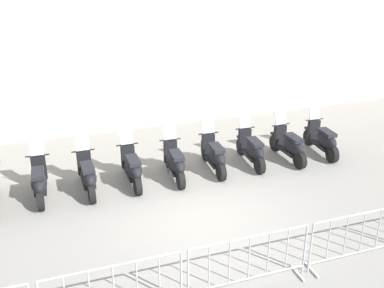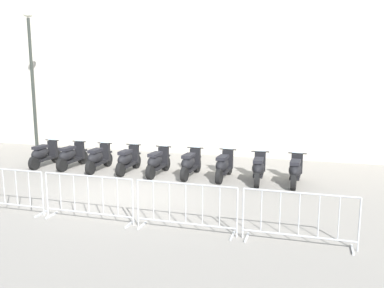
{
  "view_description": "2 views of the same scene",
  "coord_description": "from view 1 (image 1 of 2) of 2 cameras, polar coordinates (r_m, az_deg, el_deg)",
  "views": [
    {
      "loc": [
        -1.59,
        -8.33,
        5.51
      ],
      "look_at": [
        0.01,
        1.55,
        1.15
      ],
      "focal_mm": 42.72,
      "sensor_mm": 36.0,
      "label": 1
    },
    {
      "loc": [
        6.38,
        -9.08,
        3.33
      ],
      "look_at": [
        0.66,
        2.53,
        1.05
      ],
      "focal_mm": 37.79,
      "sensor_mm": 36.0,
      "label": 2
    }
  ],
  "objects": [
    {
      "name": "motorcycle_8",
      "position": [
        13.45,
        15.99,
        0.52
      ],
      "size": [
        0.61,
        1.72,
        1.24
      ],
      "color": "black",
      "rests_on": "ground"
    },
    {
      "name": "motorcycle_2",
      "position": [
        11.24,
        -12.91,
        -3.82
      ],
      "size": [
        0.67,
        1.72,
        1.24
      ],
      "color": "black",
      "rests_on": "ground"
    },
    {
      "name": "motorcycle_1",
      "position": [
        11.27,
        -18.51,
        -4.41
      ],
      "size": [
        0.6,
        1.72,
        1.24
      ],
      "color": "black",
      "rests_on": "ground"
    },
    {
      "name": "motorcycle_6",
      "position": [
        12.42,
        7.47,
        -0.68
      ],
      "size": [
        0.6,
        1.72,
        1.24
      ],
      "color": "black",
      "rests_on": "ground"
    },
    {
      "name": "motorcycle_5",
      "position": [
        11.98,
        2.8,
        -1.43
      ],
      "size": [
        0.6,
        1.72,
        1.24
      ],
      "color": "black",
      "rests_on": "ground"
    },
    {
      "name": "barrier_segment_2",
      "position": [
        8.13,
        7.11,
        -14.47
      ],
      "size": [
        2.2,
        0.78,
        1.07
      ],
      "color": "#B2B5B7",
      "rests_on": "ground"
    },
    {
      "name": "motorcycle_3",
      "position": [
        11.39,
        -7.46,
        -2.99
      ],
      "size": [
        0.65,
        1.72,
        1.24
      ],
      "color": "black",
      "rests_on": "ground"
    },
    {
      "name": "ground_plane",
      "position": [
        10.11,
        1.39,
        -9.46
      ],
      "size": [
        120.0,
        120.0,
        0.0
      ],
      "primitive_type": "plane",
      "color": "gray"
    },
    {
      "name": "motorcycle_4",
      "position": [
        11.58,
        -2.11,
        -2.34
      ],
      "size": [
        0.59,
        1.72,
        1.24
      ],
      "color": "black",
      "rests_on": "ground"
    },
    {
      "name": "barrier_segment_3",
      "position": [
        9.23,
        20.41,
        -10.8
      ],
      "size": [
        2.2,
        0.78,
        1.07
      ],
      "color": "#B2B5B7",
      "rests_on": "ground"
    },
    {
      "name": "motorcycle_7",
      "position": [
        12.85,
        12.07,
        -0.16
      ],
      "size": [
        0.69,
        1.71,
        1.24
      ],
      "color": "black",
      "rests_on": "ground"
    }
  ]
}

